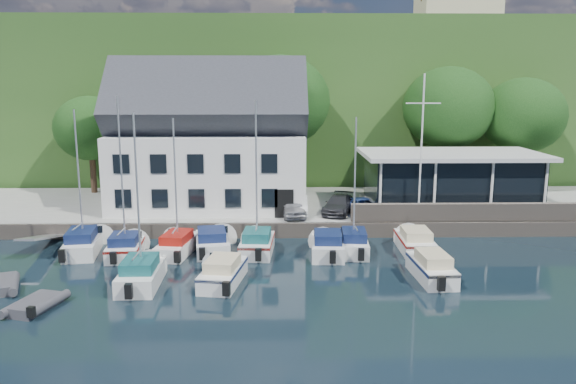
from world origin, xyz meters
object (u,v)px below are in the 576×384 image
object	(u,v)px
boat_r1_3	(212,240)
boat_r1_1	(122,186)
boat_r1_7	(415,239)
harbor_building	(210,149)
dinghy_0	(1,283)
flagpole	(421,147)
club_pavilion	(450,179)
boat_r1_6	(355,181)
car_blue	(364,206)
boat_r2_4	(432,265)
car_dgrey	(339,204)
boat_r1_2	(176,186)
car_silver	(293,207)
boat_r1_4	(256,179)
boat_r1_5	(327,243)
boat_r1_0	(79,178)
boat_r2_1	(138,198)
car_white	(298,205)
dinghy_1	(35,303)
boat_r2_2	(223,270)

from	to	relation	value
boat_r1_3	boat_r1_1	bearing A→B (deg)	-179.04
boat_r1_3	boat_r1_7	size ratio (longest dim) A/B	0.98
harbor_building	dinghy_0	size ratio (longest dim) A/B	4.90
flagpole	dinghy_0	xyz separation A→B (m)	(-23.61, -10.68, -5.55)
dinghy_0	club_pavilion	bearing A→B (deg)	6.09
boat_r1_6	car_blue	bearing A→B (deg)	79.63
boat_r1_3	boat_r1_6	world-z (taller)	boat_r1_6
boat_r1_6	boat_r2_4	xyz separation A→B (m)	(3.49, -4.78, -3.68)
harbor_building	car_dgrey	world-z (taller)	harbor_building
boat_r1_2	boat_r1_3	world-z (taller)	boat_r1_2
car_silver	flagpole	distance (m)	9.67
club_pavilion	boat_r1_4	world-z (taller)	boat_r1_4
car_silver	boat_r1_5	distance (m)	6.31
boat_r1_1	boat_r2_4	xyz separation A→B (m)	(17.16, -4.25, -3.53)
boat_r1_0	car_dgrey	bearing A→B (deg)	11.52
boat_r1_2	harbor_building	bearing A→B (deg)	92.61
car_dgrey	boat_r2_1	xyz separation A→B (m)	(-11.35, -11.66, 2.94)
car_white	club_pavilion	bearing A→B (deg)	12.04
car_white	boat_r1_2	distance (m)	10.00
harbor_building	dinghy_0	xyz separation A→B (m)	(-8.81, -14.78, -5.01)
boat_r1_3	dinghy_1	world-z (taller)	boat_r1_3
club_pavilion	boat_r2_1	world-z (taller)	boat_r2_1
harbor_building	boat_r1_6	xyz separation A→B (m)	(9.66, -8.86, -0.92)
boat_r1_7	boat_r2_4	world-z (taller)	boat_r2_4
flagpole	club_pavilion	bearing A→B (deg)	48.36
car_silver	car_white	bearing A→B (deg)	59.93
boat_r1_7	flagpole	bearing A→B (deg)	74.87
car_silver	boat_r1_3	distance (m)	7.23
car_silver	boat_r1_0	distance (m)	14.19
boat_r2_4	boat_r2_2	bearing A→B (deg)	179.26
flagpole	car_blue	bearing A→B (deg)	164.12
car_blue	boat_r1_5	bearing A→B (deg)	-128.62
boat_r1_5	boat_r1_7	world-z (taller)	boat_r1_5
boat_r2_4	boat_r1_6	bearing A→B (deg)	122.97
boat_r1_4	dinghy_0	distance (m)	14.51
car_blue	boat_r1_0	xyz separation A→B (m)	(-17.92, -5.56, 2.99)
harbor_building	car_dgrey	distance (m)	10.46
car_dgrey	car_silver	bearing A→B (deg)	-146.92
boat_r1_1	boat_r2_1	distance (m)	5.30
car_white	boat_r1_4	xyz separation A→B (m)	(-2.68, -6.24, 2.93)
car_silver	boat_r1_6	xyz separation A→B (m)	(3.54, -5.38, 2.77)
boat_r2_1	dinghy_0	xyz separation A→B (m)	(-6.88, -0.52, -4.22)
club_pavilion	car_blue	bearing A→B (deg)	-159.52
dinghy_1	flagpole	bearing A→B (deg)	48.32
car_white	boat_r2_4	world-z (taller)	car_white
club_pavilion	boat_r2_1	size ratio (longest dim) A/B	1.45
boat_r2_2	dinghy_0	world-z (taller)	boat_r2_2
car_dgrey	boat_r2_4	size ratio (longest dim) A/B	0.73
boat_r2_1	dinghy_0	size ratio (longest dim) A/B	3.11
car_dgrey	boat_r1_6	world-z (taller)	boat_r1_6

